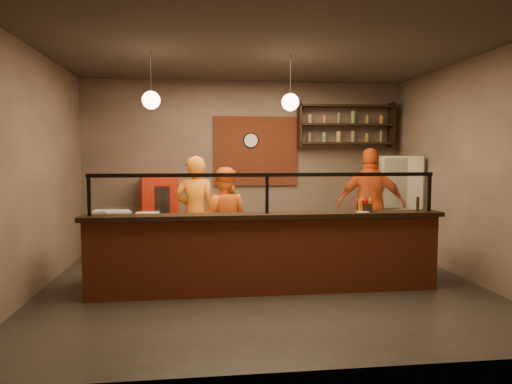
{
  "coord_description": "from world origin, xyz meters",
  "views": [
    {
      "loc": [
        -0.86,
        -6.11,
        1.79
      ],
      "look_at": [
        -0.07,
        0.3,
        1.29
      ],
      "focal_mm": 32.0,
      "sensor_mm": 36.0,
      "label": 1
    }
  ],
  "objects": [
    {
      "name": "floor",
      "position": [
        0.0,
        0.0,
        0.0
      ],
      "size": [
        6.0,
        6.0,
        0.0
      ],
      "primitive_type": "plane",
      "color": "black",
      "rests_on": "ground"
    },
    {
      "name": "ceiling",
      "position": [
        0.0,
        0.0,
        3.2
      ],
      "size": [
        6.0,
        6.0,
        0.0
      ],
      "primitive_type": "plane",
      "rotation": [
        3.14,
        0.0,
        0.0
      ],
      "color": "#37312A",
      "rests_on": "wall_back"
    },
    {
      "name": "wall_back",
      "position": [
        0.0,
        2.5,
        1.6
      ],
      "size": [
        6.0,
        0.0,
        6.0
      ],
      "primitive_type": "plane",
      "rotation": [
        1.57,
        0.0,
        0.0
      ],
      "color": "#746055",
      "rests_on": "floor"
    },
    {
      "name": "wall_left",
      "position": [
        -3.0,
        0.0,
        1.6
      ],
      "size": [
        0.0,
        5.0,
        5.0
      ],
      "primitive_type": "plane",
      "rotation": [
        1.57,
        0.0,
        1.57
      ],
      "color": "#746055",
      "rests_on": "floor"
    },
    {
      "name": "wall_right",
      "position": [
        3.0,
        0.0,
        1.6
      ],
      "size": [
        0.0,
        5.0,
        5.0
      ],
      "primitive_type": "plane",
      "rotation": [
        1.57,
        0.0,
        -1.57
      ],
      "color": "#746055",
      "rests_on": "floor"
    },
    {
      "name": "wall_front",
      "position": [
        0.0,
        -2.5,
        1.6
      ],
      "size": [
        6.0,
        0.0,
        6.0
      ],
      "primitive_type": "plane",
      "rotation": [
        -1.57,
        0.0,
        0.0
      ],
      "color": "#746055",
      "rests_on": "floor"
    },
    {
      "name": "brick_patch",
      "position": [
        0.2,
        2.47,
        1.9
      ],
      "size": [
        1.6,
        0.04,
        1.3
      ],
      "primitive_type": "cube",
      "color": "maroon",
      "rests_on": "wall_back"
    },
    {
      "name": "service_counter",
      "position": [
        0.0,
        -0.3,
        0.5
      ],
      "size": [
        4.6,
        0.25,
        1.0
      ],
      "primitive_type": "cube",
      "color": "maroon",
      "rests_on": "floor"
    },
    {
      "name": "counter_ledge",
      "position": [
        0.0,
        -0.3,
        1.03
      ],
      "size": [
        4.7,
        0.37,
        0.06
      ],
      "primitive_type": "cube",
      "color": "black",
      "rests_on": "service_counter"
    },
    {
      "name": "worktop_cabinet",
      "position": [
        0.0,
        0.2,
        0.42
      ],
      "size": [
        4.6,
        0.75,
        0.85
      ],
      "primitive_type": "cube",
      "color": "gray",
      "rests_on": "floor"
    },
    {
      "name": "worktop",
      "position": [
        0.0,
        0.2,
        0.88
      ],
      "size": [
        4.6,
        0.75,
        0.05
      ],
      "primitive_type": "cube",
      "color": "silver",
      "rests_on": "worktop_cabinet"
    },
    {
      "name": "sneeze_guard",
      "position": [
        0.0,
        -0.3,
        1.37
      ],
      "size": [
        4.5,
        0.05,
        0.52
      ],
      "color": "white",
      "rests_on": "counter_ledge"
    },
    {
      "name": "wall_shelving",
      "position": [
        1.9,
        2.32,
        2.4
      ],
      "size": [
        1.84,
        0.28,
        0.85
      ],
      "color": "black",
      "rests_on": "wall_back"
    },
    {
      "name": "wall_clock",
      "position": [
        0.1,
        2.46,
        2.1
      ],
      "size": [
        0.3,
        0.04,
        0.3
      ],
      "primitive_type": "cylinder",
      "rotation": [
        1.57,
        0.0,
        0.0
      ],
      "color": "black",
      "rests_on": "wall_back"
    },
    {
      "name": "pendant_left",
      "position": [
        -1.5,
        0.2,
        2.55
      ],
      "size": [
        0.24,
        0.24,
        0.77
      ],
      "color": "black",
      "rests_on": "ceiling"
    },
    {
      "name": "pendant_right",
      "position": [
        0.4,
        0.2,
        2.55
      ],
      "size": [
        0.24,
        0.24,
        0.77
      ],
      "color": "black",
      "rests_on": "ceiling"
    },
    {
      "name": "cook_left",
      "position": [
        -0.93,
        1.07,
        0.9
      ],
      "size": [
        0.7,
        0.49,
        1.81
      ],
      "primitive_type": "imported",
      "rotation": [
        0.0,
        0.0,
        3.05
      ],
      "color": "orange",
      "rests_on": "floor"
    },
    {
      "name": "cook_mid",
      "position": [
        -0.49,
        1.07,
        0.82
      ],
      "size": [
        0.89,
        0.75,
        1.63
      ],
      "primitive_type": "imported",
      "rotation": [
        0.0,
        0.0,
        2.96
      ],
      "color": "orange",
      "rests_on": "floor"
    },
    {
      "name": "cook_right",
      "position": [
        2.05,
        1.37,
        0.97
      ],
      "size": [
        1.22,
        0.75,
        1.94
      ],
      "primitive_type": "imported",
      "rotation": [
        0.0,
        0.0,
        2.89
      ],
      "color": "#D64814",
      "rests_on": "floor"
    },
    {
      "name": "fridge",
      "position": [
        2.6,
        1.62,
        0.9
      ],
      "size": [
        0.87,
        0.83,
        1.81
      ],
      "primitive_type": "cube",
      "rotation": [
        0.0,
        0.0,
        -0.18
      ],
      "color": "beige",
      "rests_on": "floor"
    },
    {
      "name": "red_cooler",
      "position": [
        -1.6,
        2.15,
        0.72
      ],
      "size": [
        0.73,
        0.69,
        1.45
      ],
      "primitive_type": "cube",
      "rotation": [
        0.0,
        0.0,
        0.21
      ],
      "color": "#AD1D0B",
      "rests_on": "floor"
    },
    {
      "name": "pizza_dough",
      "position": [
        0.37,
        0.25,
        0.91
      ],
      "size": [
        0.65,
        0.65,
        0.01
      ],
      "primitive_type": "cylinder",
      "rotation": [
        0.0,
        0.0,
        -0.15
      ],
      "color": "white",
      "rests_on": "worktop"
    },
    {
      "name": "prep_tub_a",
      "position": [
        -1.97,
        0.17,
        0.98
      ],
      "size": [
        0.4,
        0.36,
        0.17
      ],
      "primitive_type": "cube",
      "rotation": [
        0.0,
        0.0,
        0.32
      ],
      "color": "silver",
      "rests_on": "worktop"
    },
    {
      "name": "prep_tub_b",
      "position": [
        -2.15,
        0.27,
        0.98
      ],
      "size": [
        0.36,
        0.31,
        0.16
      ],
      "primitive_type": "cube",
      "rotation": [
        0.0,
        0.0,
        -0.18
      ],
      "color": "silver",
      "rests_on": "worktop"
    },
    {
      "name": "prep_tub_c",
      "position": [
        -1.56,
        0.02,
        0.98
      ],
      "size": [
        0.31,
        0.25,
        0.15
      ],
      "primitive_type": "cube",
      "rotation": [
        0.0,
        0.0,
        0.04
      ],
      "color": "white",
      "rests_on": "worktop"
    },
    {
      "name": "rolling_pin",
      "position": [
        -1.82,
        0.12,
        0.93
      ],
      "size": [
        0.34,
        0.25,
        0.06
      ],
      "primitive_type": "cylinder",
      "rotation": [
        0.0,
        1.57,
        0.57
      ],
      "color": "yellow",
      "rests_on": "worktop"
    },
    {
      "name": "condiment_caddy",
      "position": [
        1.33,
        -0.25,
        1.12
      ],
      "size": [
        0.24,
        0.22,
        0.11
      ],
      "primitive_type": "cube",
      "rotation": [
        0.0,
        0.0,
        -0.37
      ],
      "color": "black",
      "rests_on": "counter_ledge"
    },
    {
      "name": "pepper_mill",
      "position": [
        2.05,
        -0.31,
        1.16
      ],
      "size": [
        0.06,
        0.06,
        0.19
      ],
      "primitive_type": "cylinder",
      "rotation": [
        0.0,
        0.0,
        0.42
      ],
      "color": "black",
      "rests_on": "counter_ledge"
    },
    {
      "name": "small_plate",
      "position": [
        1.29,
        -0.31,
        1.07
      ],
      "size": [
        0.2,
        0.2,
        0.01
      ],
      "primitive_type": "cylinder",
      "rotation": [
        0.0,
        0.0,
        -0.19
      ],
      "color": "silver",
      "rests_on": "counter_ledge"
    }
  ]
}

